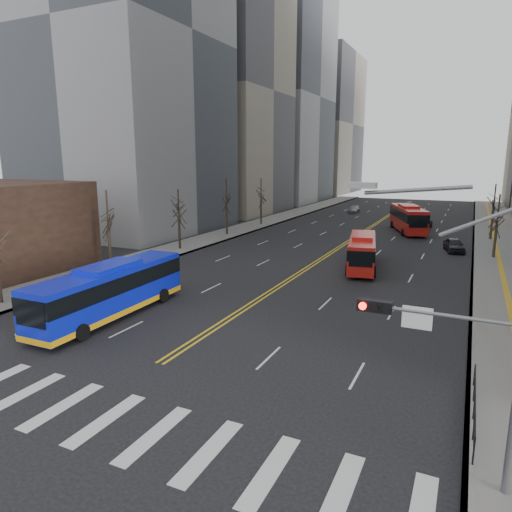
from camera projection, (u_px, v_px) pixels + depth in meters
ground at (84, 413)px, 18.51m from camera, size 220.00×220.00×0.00m
sidewalk_right at (507, 250)px, 50.94m from camera, size 7.00×130.00×0.15m
sidewalk_left at (237, 230)px, 65.17m from camera, size 5.00×130.00×0.15m
crosswalk at (84, 412)px, 18.51m from camera, size 26.70×4.00×0.01m
centerline at (368, 229)px, 67.12m from camera, size 0.55×100.00×0.01m
office_towers at (394, 72)px, 74.01m from camera, size 83.00×134.00×58.00m
signal_mast at (468, 339)px, 13.50m from camera, size 5.37×0.37×9.39m
pedestrian_railing at (475, 403)px, 17.66m from camera, size 0.06×6.06×1.02m
street_trees at (267, 206)px, 51.03m from camera, size 35.20×47.20×7.60m
blue_bus at (110, 289)px, 29.39m from camera, size 3.02×12.22×3.54m
red_bus_near at (362, 250)px, 42.53m from camera, size 4.24×10.29×3.21m
red_bus_far at (408, 217)px, 63.90m from camera, size 6.67×12.30×3.80m
car_white at (49, 318)px, 27.37m from camera, size 2.62×4.51×1.41m
car_dark_mid at (454, 245)px, 50.50m from camera, size 2.73×4.70×1.51m
car_silver at (354, 209)px, 87.07m from camera, size 1.94×4.40×1.26m
car_dark_far at (423, 224)px, 67.71m from camera, size 2.57×5.00×1.35m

